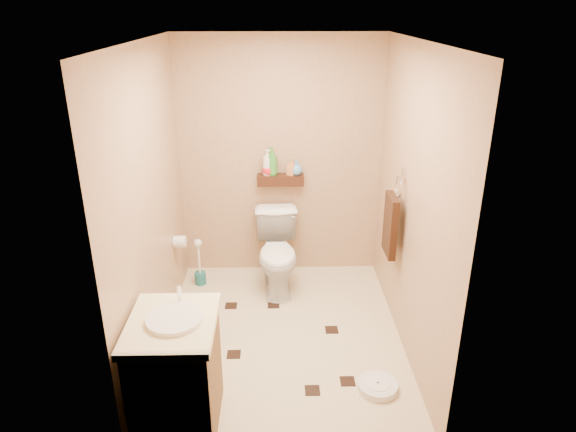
{
  "coord_description": "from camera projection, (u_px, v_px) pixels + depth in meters",
  "views": [
    {
      "loc": [
        -0.04,
        -3.65,
        2.63
      ],
      "look_at": [
        0.05,
        0.25,
        1.01
      ],
      "focal_mm": 32.0,
      "sensor_mm": 36.0,
      "label": 1
    }
  ],
  "objects": [
    {
      "name": "wall_front",
      "position": [
        285.0,
        291.0,
        2.77
      ],
      "size": [
        2.0,
        0.04,
        2.4
      ],
      "primitive_type": "cube",
      "color": "tan",
      "rests_on": "ground"
    },
    {
      "name": "bottle_e",
      "position": [
        291.0,
        167.0,
        5.02
      ],
      "size": [
        0.11,
        0.11,
        0.17
      ],
      "primitive_type": "imported",
      "rotation": [
        0.0,
        0.0,
        2.54
      ],
      "color": "#CF7F45",
      "rests_on": "wall_shelf"
    },
    {
      "name": "toilet_brush",
      "position": [
        200.0,
        268.0,
        5.15
      ],
      "size": [
        0.11,
        0.11,
        0.5
      ],
      "color": "#185E62",
      "rests_on": "ground"
    },
    {
      "name": "toilet_paper",
      "position": [
        180.0,
        242.0,
        4.73
      ],
      "size": [
        0.12,
        0.11,
        0.12
      ],
      "color": "silver",
      "rests_on": "wall_left"
    },
    {
      "name": "toilet",
      "position": [
        278.0,
        253.0,
        5.01
      ],
      "size": [
        0.46,
        0.76,
        0.75
      ],
      "primitive_type": "imported",
      "rotation": [
        0.0,
        0.0,
        0.05
      ],
      "color": "white",
      "rests_on": "ground"
    },
    {
      "name": "towel_ring",
      "position": [
        391.0,
        223.0,
        4.27
      ],
      "size": [
        0.12,
        0.3,
        0.76
      ],
      "color": "silver",
      "rests_on": "wall_right"
    },
    {
      "name": "wall_shelf",
      "position": [
        281.0,
        180.0,
        5.07
      ],
      "size": [
        0.46,
        0.14,
        0.1
      ],
      "primitive_type": "cube",
      "color": "#3B1B10",
      "rests_on": "wall_back"
    },
    {
      "name": "floor_accents",
      "position": [
        286.0,
        341.0,
        4.32
      ],
      "size": [
        1.07,
        1.27,
        0.01
      ],
      "color": "black",
      "rests_on": "ground"
    },
    {
      "name": "wall_right",
      "position": [
        412.0,
        205.0,
        3.94
      ],
      "size": [
        0.04,
        2.5,
        2.4
      ],
      "primitive_type": "cube",
      "color": "tan",
      "rests_on": "ground"
    },
    {
      "name": "ceiling",
      "position": [
        281.0,
        41.0,
        3.46
      ],
      "size": [
        2.0,
        2.5,
        0.02
      ],
      "primitive_type": "cube",
      "color": "white",
      "rests_on": "wall_back"
    },
    {
      "name": "bottle_f",
      "position": [
        296.0,
        167.0,
        5.03
      ],
      "size": [
        0.16,
        0.16,
        0.15
      ],
      "primitive_type": "imported",
      "rotation": [
        0.0,
        0.0,
        3.73
      ],
      "color": "#4E89C3",
      "rests_on": "wall_shelf"
    },
    {
      "name": "wall_back",
      "position": [
        280.0,
        160.0,
        5.08
      ],
      "size": [
        2.0,
        0.04,
        2.4
      ],
      "primitive_type": "cube",
      "color": "tan",
      "rests_on": "ground"
    },
    {
      "name": "wall_left",
      "position": [
        151.0,
        207.0,
        3.9
      ],
      "size": [
        0.04,
        2.5,
        2.4
      ],
      "primitive_type": "cube",
      "color": "tan",
      "rests_on": "ground"
    },
    {
      "name": "ground",
      "position": [
        282.0,
        336.0,
        4.38
      ],
      "size": [
        2.5,
        2.5,
        0.0
      ],
      "primitive_type": "plane",
      "color": "beige",
      "rests_on": "ground"
    },
    {
      "name": "bottle_c",
      "position": [
        268.0,
        168.0,
        5.02
      ],
      "size": [
        0.13,
        0.13,
        0.15
      ],
      "primitive_type": "imported",
      "rotation": [
        0.0,
        0.0,
        1.44
      ],
      "color": "red",
      "rests_on": "wall_shelf"
    },
    {
      "name": "bottle_d",
      "position": [
        272.0,
        161.0,
        5.0
      ],
      "size": [
        0.15,
        0.15,
        0.28
      ],
      "primitive_type": "imported",
      "rotation": [
        0.0,
        0.0,
        3.82
      ],
      "color": "#35862C",
      "rests_on": "wall_shelf"
    },
    {
      "name": "bottle_b",
      "position": [
        268.0,
        168.0,
        5.02
      ],
      "size": [
        0.09,
        0.09,
        0.15
      ],
      "primitive_type": "imported",
      "rotation": [
        0.0,
        0.0,
        0.48
      ],
      "color": "#FF9B35",
      "rests_on": "wall_shelf"
    },
    {
      "name": "bottle_a",
      "position": [
        267.0,
        162.0,
        5.0
      ],
      "size": [
        0.12,
        0.12,
        0.26
      ],
      "primitive_type": "imported",
      "rotation": [
        0.0,
        0.0,
        1.83
      ],
      "color": "silver",
      "rests_on": "wall_shelf"
    },
    {
      "name": "vanity",
      "position": [
        177.0,
        372.0,
        3.33
      ],
      "size": [
        0.55,
        0.67,
        0.94
      ],
      "rotation": [
        0.0,
        0.0,
        -0.0
      ],
      "color": "brown",
      "rests_on": "ground"
    },
    {
      "name": "bathroom_scale",
      "position": [
        378.0,
        386.0,
        3.77
      ],
      "size": [
        0.39,
        0.39,
        0.06
      ],
      "rotation": [
        0.0,
        0.0,
        0.44
      ],
      "color": "silver",
      "rests_on": "ground"
    }
  ]
}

